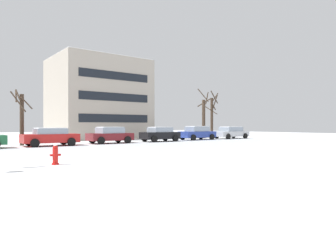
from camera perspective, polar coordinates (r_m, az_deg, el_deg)
name	(u,v)px	position (r m, az deg, el deg)	size (l,w,h in m)	color
ground_plane	(26,159)	(16.43, -24.73, -5.60)	(120.00, 120.00, 0.00)	white
road_surface	(11,154)	(19.88, -26.99, -4.60)	(80.00, 9.07, 0.00)	silver
fire_hydrant	(55,154)	(13.73, -20.06, -4.93)	(0.44, 0.30, 0.86)	red
parked_car_red	(50,137)	(26.03, -20.90, -1.83)	(4.22, 2.24, 1.44)	red
parked_car_maroon	(110,135)	(28.29, -10.64, -1.63)	(3.98, 2.19, 1.49)	maroon
parked_car_black	(160,134)	(30.82, -1.48, -1.49)	(3.94, 2.06, 1.46)	black
parked_car_blue	(197,133)	(34.47, 5.41, -1.27)	(4.23, 2.14, 1.53)	#283D93
parked_car_silver	(231,132)	(38.15, 11.54, -1.17)	(4.64, 2.19, 1.46)	silver
tree_far_right	(21,117)	(27.51, -25.41, 1.51)	(1.69, 1.44, 4.52)	#423326
tree_far_left	(204,117)	(38.32, 6.61, 1.64)	(2.20, 2.19, 6.08)	#423326
tree_far_mid	(212,115)	(40.38, 8.14, 1.98)	(2.00, 1.98, 6.03)	#423326
building_far_right	(99,99)	(38.96, -12.68, 4.85)	(10.64, 8.77, 9.64)	#B2A899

